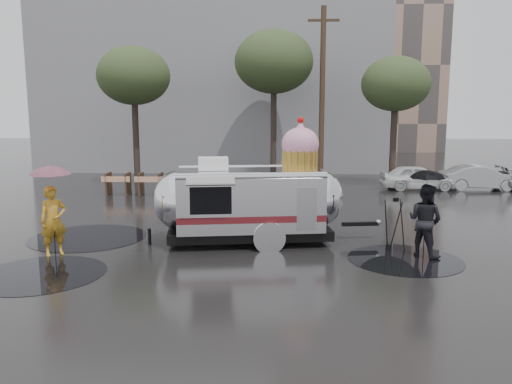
{
  "coord_description": "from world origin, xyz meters",
  "views": [
    {
      "loc": [
        0.1,
        -12.26,
        3.7
      ],
      "look_at": [
        -0.44,
        1.75,
        1.46
      ],
      "focal_mm": 35.0,
      "sensor_mm": 36.0,
      "label": 1
    }
  ],
  "objects_px": {
    "person_right": "(425,221)",
    "tripod": "(395,219)",
    "person_left": "(53,221)",
    "airstream_trailer": "(252,198)"
  },
  "relations": [
    {
      "from": "airstream_trailer",
      "to": "person_right",
      "type": "xyz_separation_m",
      "value": [
        4.53,
        -1.29,
        -0.33
      ]
    },
    {
      "from": "airstream_trailer",
      "to": "person_left",
      "type": "bearing_deg",
      "value": -171.13
    },
    {
      "from": "person_right",
      "to": "airstream_trailer",
      "type": "bearing_deg",
      "value": 28.84
    },
    {
      "from": "person_right",
      "to": "tripod",
      "type": "distance_m",
      "value": 0.87
    },
    {
      "from": "person_left",
      "to": "tripod",
      "type": "height_order",
      "value": "person_left"
    },
    {
      "from": "airstream_trailer",
      "to": "tripod",
      "type": "relative_size",
      "value": 4.67
    },
    {
      "from": "person_left",
      "to": "tripod",
      "type": "relative_size",
      "value": 1.27
    },
    {
      "from": "person_left",
      "to": "person_right",
      "type": "xyz_separation_m",
      "value": [
        9.64,
        0.25,
        0.03
      ]
    },
    {
      "from": "airstream_trailer",
      "to": "person_right",
      "type": "relative_size",
      "value": 3.55
    },
    {
      "from": "person_right",
      "to": "tripod",
      "type": "relative_size",
      "value": 1.31
    }
  ]
}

